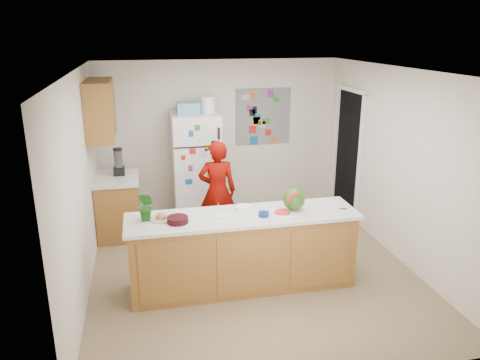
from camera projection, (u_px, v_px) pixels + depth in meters
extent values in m
cube|color=brown|center=(250.00, 265.00, 6.15)|extent=(4.00, 4.50, 0.02)
cube|color=beige|center=(219.00, 136.00, 7.87)|extent=(4.00, 0.02, 2.50)
cube|color=beige|center=(80.00, 184.00, 5.37)|extent=(0.02, 4.50, 2.50)
cube|color=beige|center=(398.00, 164.00, 6.17)|extent=(0.02, 4.50, 2.50)
cube|color=white|center=(251.00, 69.00, 5.39)|extent=(4.00, 4.50, 0.02)
cube|color=black|center=(348.00, 154.00, 7.58)|extent=(0.03, 0.85, 2.04)
cube|color=brown|center=(243.00, 252.00, 5.51)|extent=(2.60, 0.62, 0.88)
cube|color=silver|center=(243.00, 216.00, 5.37)|extent=(2.68, 0.70, 0.04)
cube|color=brown|center=(118.00, 208.00, 6.94)|extent=(0.60, 0.80, 0.86)
cube|color=silver|center=(116.00, 179.00, 6.80)|extent=(0.64, 0.84, 0.04)
cube|color=brown|center=(100.00, 110.00, 6.42)|extent=(0.35, 1.00, 0.80)
cube|color=silver|center=(196.00, 166.00, 7.55)|extent=(0.75, 0.70, 1.70)
cube|color=#5999B2|center=(188.00, 108.00, 7.25)|extent=(0.35, 0.28, 0.18)
cube|color=slate|center=(263.00, 116.00, 7.91)|extent=(0.95, 0.01, 0.95)
imported|color=#700702|center=(217.00, 191.00, 6.69)|extent=(0.58, 0.41, 1.48)
cylinder|color=black|center=(119.00, 162.00, 6.86)|extent=(0.12, 0.12, 0.38)
cube|color=silver|center=(289.00, 211.00, 5.46)|extent=(0.47, 0.41, 0.01)
sphere|color=#1C4F13|center=(294.00, 199.00, 5.45)|extent=(0.26, 0.26, 0.26)
cylinder|color=red|center=(282.00, 212.00, 5.39)|extent=(0.17, 0.17, 0.02)
cylinder|color=black|center=(178.00, 220.00, 5.13)|extent=(0.30, 0.30, 0.07)
cylinder|color=silver|center=(242.00, 208.00, 5.48)|extent=(0.23, 0.23, 0.06)
cylinder|color=navy|center=(264.00, 214.00, 5.31)|extent=(0.16, 0.16, 0.05)
cylinder|color=beige|center=(162.00, 219.00, 5.23)|extent=(0.32, 0.32, 0.02)
cube|color=silver|center=(224.00, 216.00, 5.30)|extent=(0.22, 0.21, 0.02)
cube|color=slate|center=(344.00, 209.00, 5.52)|extent=(0.09, 0.07, 0.01)
imported|color=#1C3E13|center=(146.00, 207.00, 5.14)|extent=(0.23, 0.23, 0.33)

